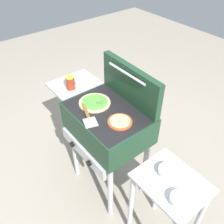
{
  "coord_description": "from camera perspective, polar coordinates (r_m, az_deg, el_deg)",
  "views": [
    {
      "loc": [
        1.12,
        -0.85,
        2.06
      ],
      "look_at": [
        0.05,
        0.0,
        0.92
      ],
      "focal_mm": 38.84,
      "sensor_mm": 36.0,
      "label": 1
    }
  ],
  "objects": [
    {
      "name": "ground_plane",
      "position": [
        2.49,
        -0.74,
        -15.91
      ],
      "size": [
        8.0,
        8.0,
        0.0
      ],
      "primitive_type": "plane",
      "color": "gray"
    },
    {
      "name": "grill",
      "position": [
        1.92,
        -1.29,
        -2.85
      ],
      "size": [
        0.96,
        0.53,
        0.9
      ],
      "color": "#193823",
      "rests_on": "ground_plane"
    },
    {
      "name": "grill_lid_open",
      "position": [
        1.84,
        4.31,
        6.58
      ],
      "size": [
        0.63,
        0.09,
        0.3
      ],
      "color": "#193823",
      "rests_on": "grill"
    },
    {
      "name": "pizza_veggie",
      "position": [
        1.89,
        -4.05,
        2.26
      ],
      "size": [
        0.25,
        0.25,
        0.04
      ],
      "color": "#E0C17F",
      "rests_on": "grill"
    },
    {
      "name": "pizza_cheese",
      "position": [
        1.71,
        1.88,
        -2.23
      ],
      "size": [
        0.18,
        0.18,
        0.04
      ],
      "color": "#C64723",
      "rests_on": "grill"
    },
    {
      "name": "sauce_jar",
      "position": [
        2.05,
        -9.76,
        6.82
      ],
      "size": [
        0.07,
        0.07,
        0.12
      ],
      "color": "maroon",
      "rests_on": "grill"
    },
    {
      "name": "spatula",
      "position": [
        1.77,
        -5.78,
        -0.82
      ],
      "size": [
        0.26,
        0.14,
        0.02
      ],
      "color": "#B7BABF",
      "rests_on": "grill"
    },
    {
      "name": "prep_table",
      "position": [
        1.8,
        12.86,
        -19.55
      ],
      "size": [
        0.44,
        0.36,
        0.75
      ],
      "color": "#B2B2B7",
      "rests_on": "ground_plane"
    },
    {
      "name": "topping_bowl_near",
      "position": [
        1.54,
        15.52,
        -19.36
      ],
      "size": [
        0.11,
        0.11,
        0.04
      ],
      "color": "silver",
      "rests_on": "prep_table"
    },
    {
      "name": "topping_bowl_far",
      "position": [
        1.64,
        12.9,
        -13.54
      ],
      "size": [
        0.12,
        0.12,
        0.04
      ],
      "color": "silver",
      "rests_on": "prep_table"
    }
  ]
}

